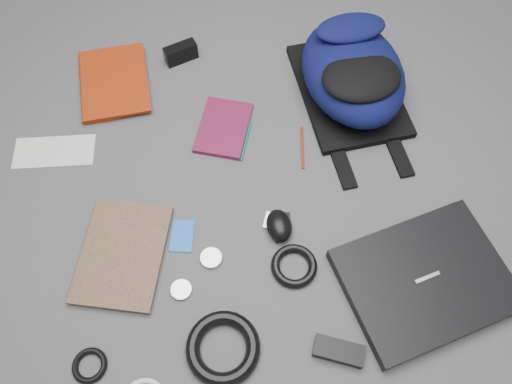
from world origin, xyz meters
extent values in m
plane|color=#4F4F51|center=(0.00, 0.00, 0.00)|extent=(4.00, 4.00, 0.00)
cube|color=black|center=(0.36, -0.31, 0.02)|extent=(0.44, 0.37, 0.04)
imported|color=maroon|center=(-0.46, 0.44, 0.01)|extent=(0.21, 0.28, 0.03)
imported|color=#B5720C|center=(-0.46, -0.08, 0.01)|extent=(0.28, 0.33, 0.02)
cube|color=silver|center=(-0.53, 0.24, 0.00)|extent=(0.23, 0.13, 0.00)
cube|color=#4B0E27|center=(-0.05, 0.23, 0.01)|extent=(0.20, 0.23, 0.02)
cube|color=black|center=(-0.14, 0.52, 0.03)|extent=(0.11, 0.06, 0.06)
cylinder|color=silver|center=(-0.07, 0.27, 0.00)|extent=(0.11, 0.11, 0.00)
cylinder|color=#0B6659|center=(0.00, 0.18, 0.00)|extent=(0.06, 0.13, 0.01)
cylinder|color=#95240B|center=(0.15, 0.13, 0.00)|extent=(0.03, 0.14, 0.01)
cube|color=blue|center=(-0.21, -0.08, 0.00)|extent=(0.08, 0.10, 0.00)
cube|color=black|center=(0.03, -0.12, 0.01)|extent=(0.03, 0.06, 0.01)
cube|color=silver|center=(0.02, -0.08, 0.00)|extent=(0.04, 0.05, 0.01)
cube|color=black|center=(0.06, -0.09, 0.01)|extent=(0.03, 0.05, 0.01)
ellipsoid|color=black|center=(0.04, -0.11, 0.02)|extent=(0.07, 0.09, 0.05)
cylinder|color=#ACABAE|center=(-0.14, -0.16, 0.01)|extent=(0.06, 0.06, 0.01)
cylinder|color=#A9A9AB|center=(-0.22, -0.23, 0.01)|extent=(0.06, 0.06, 0.01)
torus|color=black|center=(0.06, -0.22, 0.01)|extent=(0.13, 0.13, 0.02)
cube|color=black|center=(0.11, -0.43, 0.01)|extent=(0.12, 0.09, 0.03)
torus|color=black|center=(-0.14, -0.38, 0.02)|extent=(0.22, 0.22, 0.03)
torus|color=black|center=(-0.45, -0.36, 0.01)|extent=(0.09, 0.09, 0.01)
camera|label=1|loc=(-0.11, -0.61, 1.19)|focal=35.00mm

